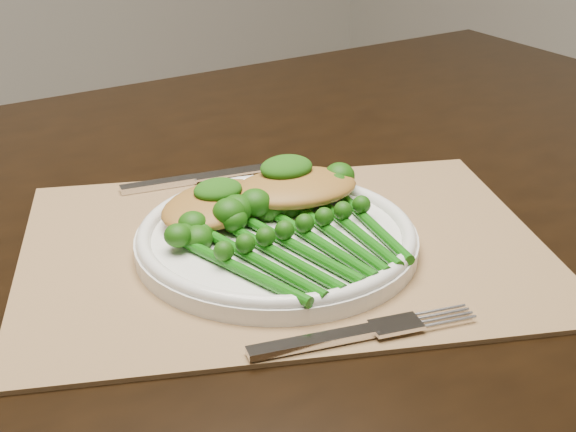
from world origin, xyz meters
TOP-DOWN VIEW (x-y plane):
  - placemat at (0.11, -0.24)m, footprint 0.56×0.50m
  - dinner_plate at (0.10, -0.24)m, footprint 0.25×0.25m
  - knife at (0.11, -0.07)m, footprint 0.20×0.06m
  - fork at (0.09, -0.39)m, footprint 0.18×0.07m
  - chicken_fillet_left at (0.08, -0.18)m, footprint 0.14×0.12m
  - chicken_fillet_right at (0.15, -0.20)m, footprint 0.14×0.11m
  - pesto_dollop_left at (0.08, -0.18)m, footprint 0.05×0.04m
  - pesto_dollop_right at (0.15, -0.18)m, footprint 0.05×0.04m
  - broccolini_bundle at (0.11, -0.28)m, footprint 0.17×0.19m

SIDE VIEW (x-z plane):
  - placemat at x=0.11m, z-range 0.75..0.75m
  - knife at x=0.11m, z-range 0.75..0.76m
  - fork at x=0.09m, z-range 0.76..0.76m
  - dinner_plate at x=0.10m, z-range 0.75..0.78m
  - broccolini_bundle at x=0.11m, z-range 0.75..0.79m
  - chicken_fillet_left at x=0.08m, z-range 0.77..0.79m
  - chicken_fillet_right at x=0.15m, z-range 0.77..0.80m
  - pesto_dollop_left at x=0.08m, z-range 0.79..0.80m
  - pesto_dollop_right at x=0.15m, z-range 0.79..0.81m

